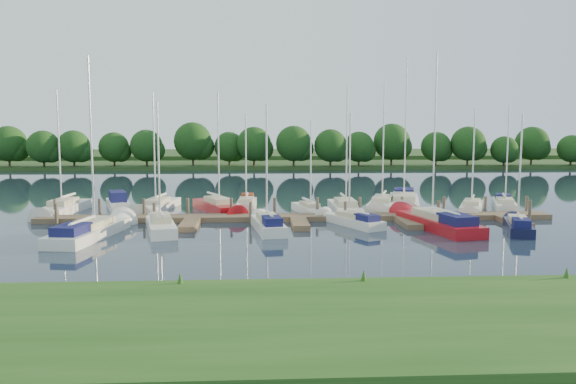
{
  "coord_description": "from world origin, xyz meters",
  "views": [
    {
      "loc": [
        -2.99,
        -35.25,
        7.15
      ],
      "look_at": [
        -0.71,
        8.0,
        2.2
      ],
      "focal_mm": 35.0,
      "sensor_mm": 36.0,
      "label": 1
    }
  ],
  "objects_px": {
    "sailboat_n_0": "(63,210)",
    "motorboat": "(118,205)",
    "sailboat_s_2": "(268,226)",
    "sailboat_n_5": "(310,210)",
    "dock": "(298,219)"
  },
  "relations": [
    {
      "from": "sailboat_n_5",
      "to": "sailboat_s_2",
      "type": "distance_m",
      "value": 8.36
    },
    {
      "from": "sailboat_n_5",
      "to": "sailboat_s_2",
      "type": "height_order",
      "value": "sailboat_s_2"
    },
    {
      "from": "sailboat_n_0",
      "to": "sailboat_s_2",
      "type": "distance_m",
      "value": 19.11
    },
    {
      "from": "dock",
      "to": "sailboat_s_2",
      "type": "xyz_separation_m",
      "value": [
        -2.36,
        -3.72,
        0.13
      ]
    },
    {
      "from": "sailboat_n_5",
      "to": "sailboat_s_2",
      "type": "xyz_separation_m",
      "value": [
        -3.64,
        -7.52,
        0.06
      ]
    },
    {
      "from": "dock",
      "to": "sailboat_s_2",
      "type": "distance_m",
      "value": 4.41
    },
    {
      "from": "sailboat_n_0",
      "to": "sailboat_s_2",
      "type": "xyz_separation_m",
      "value": [
        17.02,
        -8.69,
        0.05
      ]
    },
    {
      "from": "dock",
      "to": "sailboat_n_0",
      "type": "xyz_separation_m",
      "value": [
        -19.39,
        4.97,
        0.09
      ]
    },
    {
      "from": "motorboat",
      "to": "sailboat_s_2",
      "type": "relative_size",
      "value": 0.63
    },
    {
      "from": "motorboat",
      "to": "sailboat_s_2",
      "type": "height_order",
      "value": "sailboat_s_2"
    },
    {
      "from": "sailboat_n_0",
      "to": "motorboat",
      "type": "bearing_deg",
      "value": -143.38
    },
    {
      "from": "sailboat_n_0",
      "to": "motorboat",
      "type": "xyz_separation_m",
      "value": [
        3.92,
        2.5,
        0.1
      ]
    },
    {
      "from": "sailboat_n_0",
      "to": "motorboat",
      "type": "height_order",
      "value": "sailboat_n_0"
    },
    {
      "from": "dock",
      "to": "sailboat_n_0",
      "type": "relative_size",
      "value": 3.74
    },
    {
      "from": "sailboat_n_0",
      "to": "sailboat_s_2",
      "type": "bearing_deg",
      "value": 157.11
    }
  ]
}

